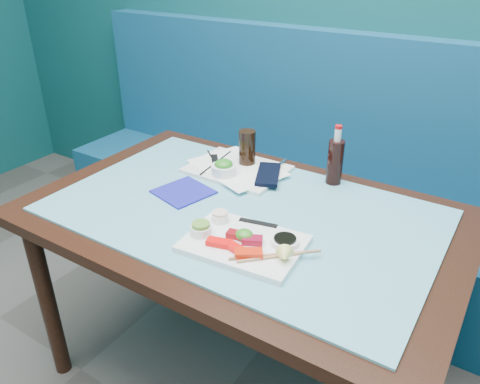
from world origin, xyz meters
The scene contains 34 objects.
booth_bench centered at (0.00, 2.29, 0.37)m, with size 3.00×0.56×1.17m.
dining_table centered at (0.00, 1.45, 0.67)m, with size 1.40×0.90×0.75m.
glass_top centered at (0.00, 1.45, 0.75)m, with size 1.22×0.76×0.01m, color #62B1C5.
sashimi_plate centered at (0.12, 1.28, 0.77)m, with size 0.33×0.24×0.02m, color white.
salmon_left centered at (0.07, 1.22, 0.78)m, with size 0.07×0.03×0.02m, color #FF0C0A.
salmon_mid centered at (0.12, 1.23, 0.78)m, with size 0.06×0.03×0.01m, color #FF0D0A.
salmon_right centered at (0.17, 1.22, 0.78)m, with size 0.08×0.04×0.02m, color red.
tuna_left centered at (0.09, 1.28, 0.78)m, with size 0.05×0.03×0.02m, color maroon.
tuna_right centered at (0.14, 1.28, 0.78)m, with size 0.06×0.04×0.02m, color maroon.
seaweed_garnish centered at (0.11, 1.29, 0.79)m, with size 0.05×0.05×0.03m, color #33801D.
ramekin_wasabi centered at (-0.01, 1.24, 0.79)m, with size 0.06×0.06×0.03m, color white.
wasabi_fill centered at (-0.01, 1.24, 0.81)m, with size 0.05×0.05×0.01m, color #5B912F.
ramekin_ginger centered at (0.00, 1.33, 0.79)m, with size 0.05×0.05×0.02m, color white.
ginger_fill centered at (0.00, 1.33, 0.80)m, with size 0.05×0.05×0.01m, color beige.
soy_dish centered at (0.22, 1.33, 0.78)m, with size 0.08×0.08×0.02m, color white.
soy_fill centered at (0.22, 1.33, 0.79)m, with size 0.06×0.06×0.01m, color black.
lemon_wedge centered at (0.26, 1.25, 0.80)m, with size 0.05×0.05×0.04m, color #FAF376.
chopstick_sleeve centered at (0.10, 1.38, 0.78)m, with size 0.12×0.02×0.00m, color black.
wooden_chopstick_a centered at (0.23, 1.26, 0.78)m, with size 0.01×0.01×0.25m, color #A26E4C.
wooden_chopstick_b centered at (0.24, 1.26, 0.78)m, with size 0.01×0.01×0.23m, color tan.
serving_tray centered at (-0.17, 1.69, 0.76)m, with size 0.35×0.27×0.01m, color white.
paper_placemat centered at (-0.17, 1.69, 0.77)m, with size 0.34×0.24×0.00m, color white.
seaweed_bowl centered at (-0.18, 1.61, 0.79)m, with size 0.09×0.09×0.04m, color white.
seaweed_salad centered at (-0.18, 1.61, 0.81)m, with size 0.07×0.07×0.03m, color #29861F.
cola_glass centered at (-0.16, 1.74, 0.84)m, with size 0.06×0.06×0.13m, color black.
navy_pouch centered at (-0.04, 1.69, 0.78)m, with size 0.08×0.18×0.01m, color black.
fork centered at (-0.04, 1.79, 0.78)m, with size 0.01×0.01×0.10m, color silver.
black_chopstick_a centered at (-0.27, 1.68, 0.77)m, with size 0.01×0.01×0.24m, color black.
black_chopstick_b centered at (-0.26, 1.68, 0.77)m, with size 0.01×0.01×0.24m, color black.
tray_sleeve centered at (-0.27, 1.68, 0.77)m, with size 0.03×0.15×0.00m, color black.
cola_bottle_body centered at (0.17, 1.79, 0.84)m, with size 0.06×0.06×0.16m, color black.
cola_bottle_neck centered at (0.17, 1.79, 0.94)m, with size 0.02×0.02×0.05m, color silver.
cola_bottle_cap centered at (0.17, 1.79, 0.97)m, with size 0.02×0.02×0.01m, color red.
blue_napkin centered at (-0.23, 1.44, 0.76)m, with size 0.17×0.17×0.01m, color #1B1B98.
Camera 1 is at (0.70, 0.34, 1.52)m, focal length 35.00 mm.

